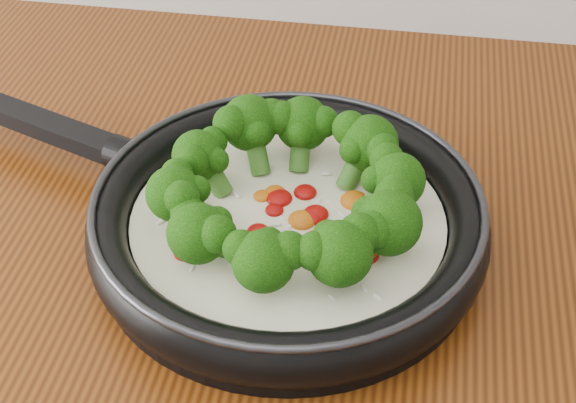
# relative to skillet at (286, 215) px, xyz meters

# --- Properties ---
(skillet) EXTENTS (0.53, 0.42, 0.09)m
(skillet) POSITION_rel_skillet_xyz_m (0.00, 0.00, 0.00)
(skillet) COLOR black
(skillet) RESTS_ON counter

